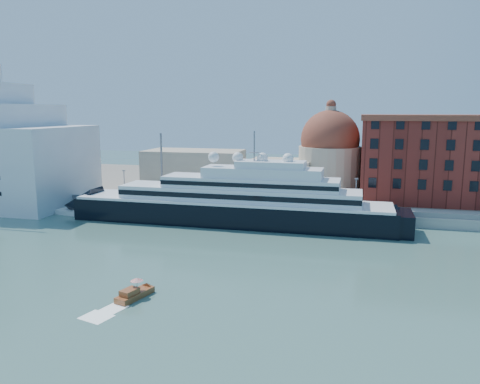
# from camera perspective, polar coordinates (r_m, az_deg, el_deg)

# --- Properties ---
(ground) EXTENTS (400.00, 400.00, 0.00)m
(ground) POSITION_cam_1_polar(r_m,az_deg,el_deg) (90.11, -6.05, -7.17)
(ground) COLOR #355C54
(ground) RESTS_ON ground
(quay) EXTENTS (180.00, 10.00, 2.50)m
(quay) POSITION_cam_1_polar(r_m,az_deg,el_deg) (121.23, -0.50, -2.04)
(quay) COLOR gray
(quay) RESTS_ON ground
(land) EXTENTS (260.00, 72.00, 2.00)m
(land) POSITION_cam_1_polar(r_m,az_deg,el_deg) (160.60, 3.23, 0.83)
(land) COLOR slate
(land) RESTS_ON ground
(quay_fence) EXTENTS (180.00, 0.10, 1.20)m
(quay_fence) POSITION_cam_1_polar(r_m,az_deg,el_deg) (116.59, -1.06, -1.59)
(quay_fence) COLOR slate
(quay_fence) RESTS_ON quay
(superyacht) EXTENTS (85.22, 11.81, 25.47)m
(superyacht) POSITION_cam_1_polar(r_m,az_deg,el_deg) (110.46, -2.42, -1.56)
(superyacht) COLOR black
(superyacht) RESTS_ON ground
(service_barge) EXTENTS (11.10, 5.37, 2.39)m
(service_barge) POSITION_cam_1_polar(r_m,az_deg,el_deg) (126.47, -19.27, -2.36)
(service_barge) COLOR white
(service_barge) RESTS_ON ground
(water_taxi) EXTENTS (3.67, 6.57, 2.97)m
(water_taxi) POSITION_cam_1_polar(r_m,az_deg,el_deg) (69.67, -12.79, -11.98)
(water_taxi) COLOR brown
(water_taxi) RESTS_ON ground
(warehouse) EXTENTS (43.00, 19.00, 23.25)m
(warehouse) POSITION_cam_1_polar(r_m,az_deg,el_deg) (135.02, 23.53, 3.75)
(warehouse) COLOR maroon
(warehouse) RESTS_ON land
(church) EXTENTS (66.00, 18.00, 25.50)m
(church) POSITION_cam_1_polar(r_m,az_deg,el_deg) (141.27, 4.47, 3.61)
(church) COLOR beige
(church) RESTS_ON land
(lamp_posts) EXTENTS (120.80, 2.40, 18.00)m
(lamp_posts) POSITION_cam_1_polar(r_m,az_deg,el_deg) (121.94, -6.48, 2.07)
(lamp_posts) COLOR slate
(lamp_posts) RESTS_ON quay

